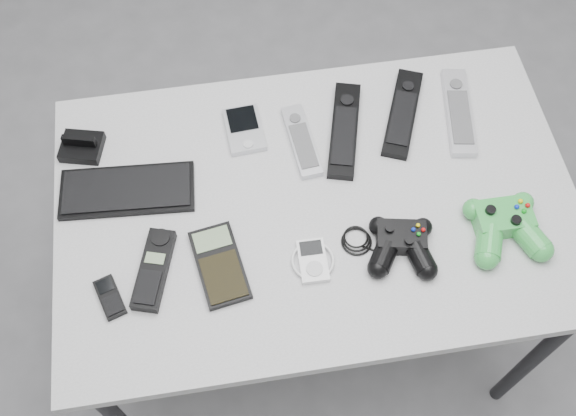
{
  "coord_description": "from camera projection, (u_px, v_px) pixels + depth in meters",
  "views": [
    {
      "loc": [
        -0.16,
        -0.58,
        1.91
      ],
      "look_at": [
        -0.06,
        0.06,
        0.73
      ],
      "focal_mm": 42.0,
      "sensor_mm": 36.0,
      "label": 1
    }
  ],
  "objects": [
    {
      "name": "pda",
      "position": [
        244.0,
        129.0,
        1.45
      ],
      "size": [
        0.08,
        0.12,
        0.02
      ],
      "primitive_type": "cube",
      "rotation": [
        0.0,
        0.0,
        0.06
      ],
      "color": "#B9BAC1",
      "rests_on": "desk"
    },
    {
      "name": "remote_black_a",
      "position": [
        344.0,
        130.0,
        1.45
      ],
      "size": [
        0.12,
        0.25,
        0.02
      ],
      "primitive_type": "cube",
      "rotation": [
        0.0,
        0.0,
        -0.27
      ],
      "color": "black",
      "rests_on": "desk"
    },
    {
      "name": "controller_green",
      "position": [
        506.0,
        224.0,
        1.32
      ],
      "size": [
        0.16,
        0.17,
        0.05
      ],
      "primitive_type": null,
      "rotation": [
        0.0,
        0.0,
        -0.01
      ],
      "color": "#268825",
      "rests_on": "desk"
    },
    {
      "name": "remote_silver_b",
      "position": [
        459.0,
        112.0,
        1.47
      ],
      "size": [
        0.09,
        0.24,
        0.02
      ],
      "primitive_type": "cube",
      "rotation": [
        0.0,
        0.0,
        -0.17
      ],
      "color": "silver",
      "rests_on": "desk"
    },
    {
      "name": "dock_bracket",
      "position": [
        80.0,
        144.0,
        1.42
      ],
      "size": [
        0.1,
        0.09,
        0.05
      ],
      "primitive_type": "cube",
      "rotation": [
        0.0,
        0.0,
        -0.25
      ],
      "color": "black",
      "rests_on": "desk"
    },
    {
      "name": "mobile_phone",
      "position": [
        110.0,
        297.0,
        1.27
      ],
      "size": [
        0.06,
        0.09,
        0.01
      ],
      "primitive_type": "cube",
      "rotation": [
        0.0,
        0.0,
        0.32
      ],
      "color": "black",
      "rests_on": "desk"
    },
    {
      "name": "desk",
      "position": [
        316.0,
        216.0,
        1.43
      ],
      "size": [
        1.07,
        0.69,
        0.71
      ],
      "color": "#98989B",
      "rests_on": "floor"
    },
    {
      "name": "remote_silver_a",
      "position": [
        301.0,
        141.0,
        1.44
      ],
      "size": [
        0.06,
        0.19,
        0.02
      ],
      "primitive_type": "cube",
      "rotation": [
        0.0,
        0.0,
        0.09
      ],
      "color": "#B9BAC1",
      "rests_on": "desk"
    },
    {
      "name": "remote_black_b",
      "position": [
        403.0,
        113.0,
        1.47
      ],
      "size": [
        0.14,
        0.24,
        0.02
      ],
      "primitive_type": "cube",
      "rotation": [
        0.0,
        0.0,
        -0.4
      ],
      "color": "black",
      "rests_on": "desk"
    },
    {
      "name": "pda_keyboard",
      "position": [
        127.0,
        190.0,
        1.38
      ],
      "size": [
        0.28,
        0.14,
        0.02
      ],
      "primitive_type": "cube",
      "rotation": [
        0.0,
        0.0,
        -0.07
      ],
      "color": "black",
      "rests_on": "desk"
    },
    {
      "name": "controller_black",
      "position": [
        402.0,
        243.0,
        1.31
      ],
      "size": [
        0.25,
        0.18,
        0.05
      ],
      "primitive_type": null,
      "rotation": [
        0.0,
        0.0,
        -0.19
      ],
      "color": "black",
      "rests_on": "desk"
    },
    {
      "name": "calculator",
      "position": [
        220.0,
        265.0,
        1.3
      ],
      "size": [
        0.11,
        0.18,
        0.02
      ],
      "primitive_type": "cube",
      "rotation": [
        0.0,
        0.0,
        0.16
      ],
      "color": "black",
      "rests_on": "desk"
    },
    {
      "name": "cordless_handset",
      "position": [
        154.0,
        269.0,
        1.29
      ],
      "size": [
        0.1,
        0.17,
        0.03
      ],
      "primitive_type": "cube",
      "rotation": [
        0.0,
        0.0,
        -0.29
      ],
      "color": "black",
      "rests_on": "desk"
    },
    {
      "name": "mp3_player",
      "position": [
        313.0,
        261.0,
        1.3
      ],
      "size": [
        0.09,
        0.09,
        0.02
      ],
      "primitive_type": "cube",
      "rotation": [
        0.0,
        0.0,
        -0.02
      ],
      "color": "silver",
      "rests_on": "desk"
    },
    {
      "name": "floor",
      "position": [
        312.0,
        347.0,
        1.96
      ],
      "size": [
        3.5,
        3.5,
        0.0
      ],
      "primitive_type": "plane",
      "color": "slate",
      "rests_on": "ground"
    }
  ]
}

